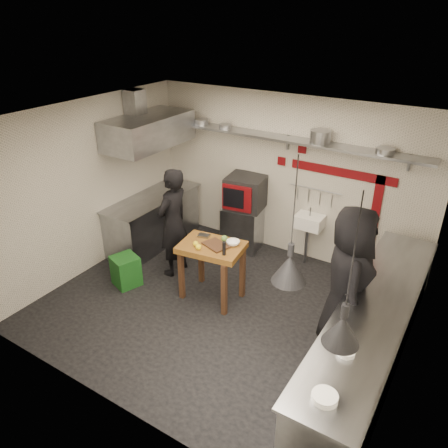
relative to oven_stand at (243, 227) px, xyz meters
The scene contains 47 objects.
floor 1.95m from the oven_stand, 69.77° to the right, with size 5.00×5.00×0.00m, color black.
ceiling 3.07m from the oven_stand, 69.77° to the right, with size 5.00×5.00×0.00m, color beige.
wall_back 1.24m from the oven_stand, 24.90° to the left, with size 5.00×0.04×2.80m, color beige.
wall_front 4.07m from the oven_stand, 80.37° to the right, with size 5.00×0.04×2.80m, color beige.
wall_left 2.76m from the oven_stand, 135.72° to the right, with size 0.04×4.20×2.80m, color beige.
wall_right 3.77m from the oven_stand, 29.57° to the right, with size 0.04×4.20×2.80m, color beige.
red_band_horiz 2.08m from the oven_stand, 10.10° to the left, with size 1.70×0.02×0.14m, color #62090E.
red_band_vert 2.37m from the oven_stand, ahead, with size 0.14×0.02×1.10m, color #62090E.
red_tile_a 1.82m from the oven_stand, 17.48° to the left, with size 0.14×0.02×0.14m, color #62090E.
red_tile_b 1.43m from the oven_stand, 27.08° to the left, with size 0.14×0.02×0.14m, color #62090E.
back_shelf 1.85m from the oven_stand, 10.86° to the left, with size 4.60×0.34×0.04m, color gray.
shelf_bracket_left 2.06m from the oven_stand, 167.41° to the left, with size 0.04×0.06×0.24m, color gray.
shelf_bracket_mid 1.77m from the oven_stand, 22.73° to the left, with size 0.04×0.06×0.24m, color gray.
shelf_bracket_right 3.04m from the oven_stand, ahead, with size 0.04×0.06×0.24m, color gray.
pan_far_left 2.03m from the oven_stand, behind, with size 0.25×0.25×0.09m, color gray.
pan_mid_left 1.84m from the oven_stand, 164.62° to the left, with size 0.21×0.21×0.07m, color gray.
stock_pot 2.23m from the oven_stand, ahead, with size 0.32×0.32×0.20m, color gray.
pan_right 2.86m from the oven_stand, ahead, with size 0.27×0.27×0.08m, color gray.
oven_stand is the anchor object (origin of this frame).
combi_oven 0.69m from the oven_stand, 37.95° to the left, with size 0.65×0.60×0.58m, color black.
oven_door 0.75m from the oven_stand, 83.00° to the right, with size 0.53×0.03×0.46m, color #62090E.
oven_glass 0.76m from the oven_stand, 92.27° to the right, with size 0.38×0.02×0.34m, color black.
hand_sink 1.28m from the oven_stand, ahead, with size 0.46×0.34×0.22m, color white.
sink_tap 1.34m from the oven_stand, ahead, with size 0.03×0.03×0.14m, color gray.
sink_drain 1.22m from the oven_stand, ahead, with size 0.06×0.06×0.66m, color gray.
utensil_rail 1.54m from the oven_stand, 12.43° to the left, with size 0.02×0.02×0.90m, color gray.
counter_right 3.33m from the oven_stand, 32.54° to the right, with size 0.70×3.80×0.90m, color gray.
counter_right_top 3.37m from the oven_stand, 32.54° to the right, with size 0.76×3.90×0.03m, color gray.
plate_stack 4.44m from the oven_stand, 50.82° to the right, with size 0.23×0.23×0.07m, color white.
small_bowl_right 3.94m from the oven_stand, 44.99° to the right, with size 0.18×0.18×0.05m, color white.
counter_left 1.66m from the oven_stand, 153.48° to the right, with size 0.70×1.90×0.90m, color gray.
counter_left_top 1.74m from the oven_stand, 153.48° to the right, with size 0.76×2.00×0.03m, color gray.
extractor_hood 2.38m from the oven_stand, 152.69° to the right, with size 0.78×1.60×0.50m, color gray.
hood_duct 2.83m from the oven_stand, 156.25° to the right, with size 0.28×0.28×0.50m, color gray.
green_bin 2.28m from the oven_stand, 115.07° to the right, with size 0.38×0.38×0.50m, color #18531A.
prep_table 1.66m from the oven_stand, 76.37° to the right, with size 0.92×0.64×0.92m, color brown, non-canonical shape.
cutting_board 1.75m from the oven_stand, 73.93° to the right, with size 0.37×0.26×0.03m, color #452A1A.
pepper_mill 1.99m from the oven_stand, 68.38° to the right, with size 0.05×0.05×0.20m, color black.
lemon_a 1.87m from the oven_stand, 82.92° to the right, with size 0.08×0.08×0.08m, color yellow.
lemon_b 1.93m from the oven_stand, 80.47° to the right, with size 0.08×0.08×0.08m, color yellow.
veg_ball 1.62m from the oven_stand, 70.82° to the right, with size 0.10×0.10×0.10m, color #598237.
steel_tray 1.57m from the oven_stand, 83.93° to the right, with size 0.17×0.12×0.03m, color gray.
bowl 1.68m from the oven_stand, 65.62° to the right, with size 0.20×0.20×0.06m, color white.
heat_lamp_near 3.63m from the oven_stand, 51.62° to the right, with size 0.38×0.38×1.41m, color black, non-canonical shape.
heat_lamp_far 4.44m from the oven_stand, 48.00° to the right, with size 0.34×0.34×1.49m, color black, non-canonical shape.
chef_left 1.52m from the oven_stand, 111.96° to the right, with size 0.66×0.44×1.82m, color black.
chef_right 2.92m from the oven_stand, 33.15° to the right, with size 0.97×0.63×1.98m, color black.
Camera 1 is at (2.82, -4.40, 4.05)m, focal length 35.00 mm.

